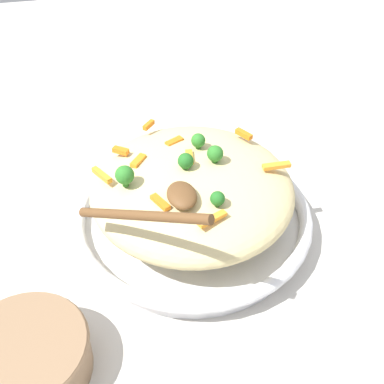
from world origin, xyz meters
TOP-DOWN VIEW (x-y plane):
  - ground_plane at (0.00, 0.00)m, footprint 2.40×2.40m
  - serving_bowl at (0.00, 0.00)m, footprint 0.38×0.38m
  - pasta_mound at (0.00, 0.00)m, footprint 0.32×0.31m
  - carrot_piece_0 at (-0.06, -0.10)m, footprint 0.02×0.03m
  - carrot_piece_1 at (0.06, -0.06)m, footprint 0.04×0.02m
  - carrot_piece_2 at (-0.07, -0.01)m, footprint 0.02×0.03m
  - carrot_piece_3 at (0.03, 0.12)m, footprint 0.01×0.04m
  - carrot_piece_4 at (-0.01, -0.13)m, footprint 0.04×0.03m
  - carrot_piece_5 at (-0.02, 0.00)m, footprint 0.03×0.01m
  - carrot_piece_6 at (-0.13, -0.04)m, footprint 0.02×0.02m
  - carrot_piece_7 at (-0.06, 0.10)m, footprint 0.03×0.02m
  - carrot_piece_8 at (-0.03, -0.07)m, footprint 0.03×0.03m
  - carrot_piece_9 at (0.11, -0.00)m, footprint 0.02×0.04m
  - broccoli_floret_0 at (0.02, -0.10)m, footprint 0.03×0.03m
  - broccoli_floret_1 at (-0.04, 0.02)m, footprint 0.02×0.02m
  - broccoli_floret_2 at (0.09, 0.01)m, footprint 0.02×0.02m
  - broccoli_floret_3 at (0.00, 0.03)m, footprint 0.02×0.02m
  - broccoli_floret_4 at (0.01, -0.01)m, footprint 0.02×0.02m
  - serving_spoon at (0.09, -0.06)m, footprint 0.16×0.16m
  - companion_bowl at (0.19, -0.25)m, footprint 0.16×0.16m

SIDE VIEW (x-z plane):
  - ground_plane at x=0.00m, z-range 0.00..0.00m
  - serving_bowl at x=0.00m, z-range 0.00..0.05m
  - companion_bowl at x=0.19m, z-range 0.00..0.06m
  - pasta_mound at x=0.00m, z-range 0.04..0.13m
  - carrot_piece_9 at x=0.11m, z-range 0.12..0.13m
  - carrot_piece_3 at x=0.03m, z-range 0.12..0.13m
  - carrot_piece_1 at x=0.06m, z-range 0.12..0.13m
  - carrot_piece_0 at x=-0.06m, z-range 0.12..0.13m
  - carrot_piece_6 at x=-0.13m, z-range 0.12..0.13m
  - carrot_piece_8 at x=-0.03m, z-range 0.12..0.13m
  - carrot_piece_4 at x=-0.01m, z-range 0.12..0.13m
  - carrot_piece_7 at x=-0.06m, z-range 0.12..0.13m
  - carrot_piece_2 at x=-0.07m, z-range 0.12..0.13m
  - carrot_piece_5 at x=-0.02m, z-range 0.13..0.14m
  - broccoli_floret_2 at x=0.09m, z-range 0.12..0.15m
  - broccoli_floret_0 at x=0.02m, z-range 0.13..0.16m
  - broccoli_floret_1 at x=-0.04m, z-range 0.13..0.16m
  - broccoli_floret_4 at x=0.01m, z-range 0.13..0.16m
  - broccoli_floret_3 at x=0.00m, z-range 0.13..0.16m
  - serving_spoon at x=0.09m, z-range 0.11..0.20m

